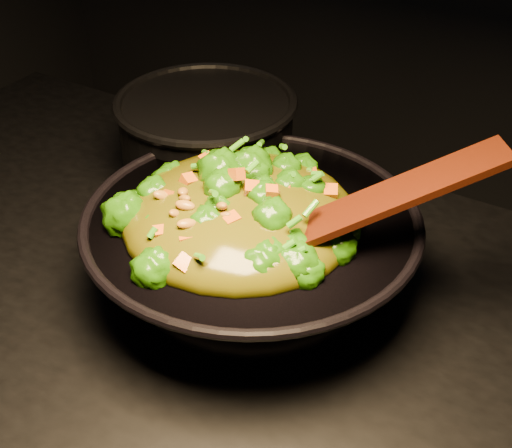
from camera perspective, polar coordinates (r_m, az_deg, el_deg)
The scene contains 4 objects.
wok at distance 0.86m, azimuth -0.35°, elevation -2.45°, with size 0.39×0.39×0.11m, color black, non-canonical shape.
stir_fry at distance 0.80m, azimuth -1.32°, elevation 3.01°, with size 0.27×0.27×0.09m, color #215A06, non-canonical shape.
spatula at distance 0.75m, azimuth 8.27°, elevation 1.18°, with size 0.33×0.05×0.01m, color #3D1205.
back_pot at distance 1.06m, azimuth -3.92°, elevation 6.54°, with size 0.25×0.25×0.14m, color black.
Camera 1 is at (0.47, -0.47, 1.48)m, focal length 50.00 mm.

